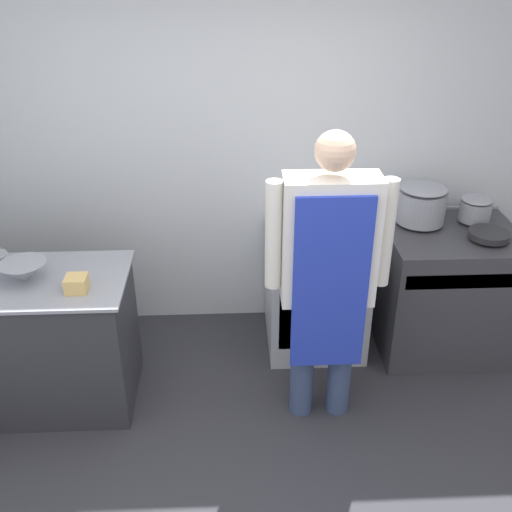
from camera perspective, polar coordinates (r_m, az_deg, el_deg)
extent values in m
cube|color=silver|center=(4.15, -1.58, 10.40)|extent=(8.00, 0.05, 2.70)
cube|color=#2D2D33|center=(3.93, -19.99, -7.73)|extent=(1.12, 0.65, 0.85)
cube|color=gray|center=(3.70, -21.09, -2.24)|extent=(1.16, 0.68, 0.02)
cube|color=#38383D|center=(4.38, 17.45, -3.01)|extent=(0.88, 0.75, 0.89)
cube|color=gray|center=(3.95, 19.66, -2.21)|extent=(0.81, 0.03, 0.10)
cube|color=gray|center=(4.48, 16.86, 4.39)|extent=(0.88, 0.03, 0.02)
cube|color=silver|center=(4.23, 5.66, -3.23)|extent=(0.66, 0.68, 0.84)
cube|color=silver|center=(3.94, 6.33, -5.23)|extent=(0.56, 0.02, 0.59)
cylinder|color=#38476B|center=(3.62, 4.47, -9.54)|extent=(0.14, 0.14, 0.82)
cylinder|color=#38476B|center=(3.66, 8.08, -9.37)|extent=(0.14, 0.14, 0.82)
cube|color=silver|center=(3.22, 7.00, 1.48)|extent=(0.51, 0.22, 0.73)
cube|color=#2338B2|center=(3.22, 7.11, -2.91)|extent=(0.41, 0.02, 1.04)
cylinder|color=silver|center=(3.17, 1.68, 1.96)|extent=(0.09, 0.09, 0.62)
cylinder|color=silver|center=(3.27, 12.24, 2.13)|extent=(0.09, 0.09, 0.62)
sphere|color=beige|center=(3.03, 7.56, 9.89)|extent=(0.21, 0.21, 0.21)
cone|color=gray|center=(3.64, -21.23, -1.46)|extent=(0.27, 0.27, 0.12)
cube|color=#D8B266|center=(3.47, -16.73, -2.55)|extent=(0.12, 0.12, 0.09)
cylinder|color=gray|center=(4.17, 15.46, 4.58)|extent=(0.32, 0.32, 0.22)
ellipsoid|color=gray|center=(4.12, 15.70, 6.24)|extent=(0.32, 0.32, 0.06)
cylinder|color=#262628|center=(4.11, 21.30, 1.92)|extent=(0.26, 0.26, 0.04)
cylinder|color=gray|center=(4.31, 20.14, 4.06)|extent=(0.21, 0.21, 0.14)
ellipsoid|color=gray|center=(4.28, 20.32, 5.07)|extent=(0.20, 0.20, 0.04)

